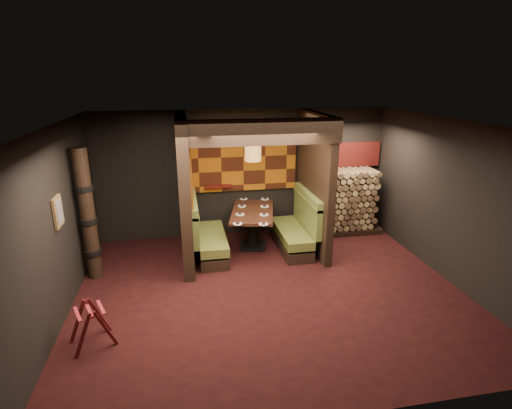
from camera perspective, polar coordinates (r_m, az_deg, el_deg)
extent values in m
cube|color=black|center=(7.06, 1.99, -12.27)|extent=(6.50, 5.50, 0.02)
cube|color=black|center=(6.13, 2.29, 11.54)|extent=(6.50, 5.50, 0.02)
cube|color=black|center=(9.06, -1.71, 4.49)|extent=(6.50, 0.02, 2.85)
cube|color=black|center=(4.06, 10.96, -14.02)|extent=(6.50, 0.02, 2.85)
cube|color=black|center=(6.59, -26.77, -2.83)|extent=(0.02, 5.50, 2.85)
cube|color=black|center=(7.82, 26.14, 0.37)|extent=(0.02, 5.50, 2.85)
cube|color=black|center=(7.88, -10.18, 2.12)|extent=(0.20, 2.20, 2.85)
cube|color=black|center=(8.36, 8.29, 3.15)|extent=(0.15, 2.10, 2.85)
cube|color=black|center=(6.83, 0.73, 10.29)|extent=(2.85, 0.18, 0.44)
cube|color=#A65910|center=(8.92, -1.84, 6.88)|extent=(2.40, 0.06, 1.55)
cube|color=#A65910|center=(7.95, -9.50, 5.45)|extent=(0.04, 1.85, 1.45)
cube|color=#4F120E|center=(8.94, -5.39, 2.62)|extent=(0.60, 0.12, 0.07)
cube|color=black|center=(8.35, -6.26, -6.40)|extent=(0.55, 1.60, 0.22)
cube|color=#576328|center=(8.25, -6.32, -4.82)|extent=(0.55, 1.60, 0.18)
cube|color=#4A642A|center=(8.09, -8.78, -2.42)|extent=(0.12, 1.60, 0.78)
cube|color=#576328|center=(7.98, -8.90, -0.06)|extent=(0.15, 1.60, 0.06)
cube|color=black|center=(8.62, 4.99, -5.55)|extent=(0.55, 1.60, 0.22)
cube|color=#576328|center=(8.52, 5.04, -4.01)|extent=(0.55, 1.60, 0.18)
cube|color=#4A642A|center=(8.47, 7.29, -1.39)|extent=(0.12, 1.60, 0.78)
cube|color=#576328|center=(8.36, 7.39, 0.87)|extent=(0.15, 1.60, 0.06)
cube|color=black|center=(8.69, -0.47, -5.84)|extent=(0.66, 0.66, 0.06)
cylinder|color=black|center=(8.55, -0.48, -3.67)|extent=(0.20, 0.20, 0.77)
cube|color=#371F14|center=(8.40, -0.49, -1.05)|extent=(1.18, 1.72, 0.06)
cylinder|color=white|center=(7.65, -2.62, -2.76)|extent=(0.18, 0.18, 0.01)
cube|color=black|center=(7.65, -2.63, -2.65)|extent=(0.09, 0.12, 0.02)
cylinder|color=white|center=(7.63, 1.07, -2.82)|extent=(0.18, 0.18, 0.01)
cube|color=black|center=(7.62, 1.07, -2.70)|extent=(0.09, 0.12, 0.02)
cylinder|color=white|center=(8.15, -2.31, -1.41)|extent=(0.18, 0.18, 0.01)
cube|color=black|center=(8.15, -2.31, -1.31)|extent=(0.09, 0.12, 0.02)
cylinder|color=white|center=(8.13, 1.16, -1.46)|extent=(0.18, 0.18, 0.01)
cube|color=black|center=(8.13, 1.16, -1.35)|extent=(0.09, 0.12, 0.02)
cylinder|color=white|center=(8.66, -2.03, -0.22)|extent=(0.18, 0.18, 0.01)
cube|color=black|center=(8.66, -2.03, -0.12)|extent=(0.09, 0.12, 0.02)
cylinder|color=white|center=(8.64, 1.23, -0.26)|extent=(0.18, 0.18, 0.01)
cube|color=black|center=(8.63, 1.23, -0.16)|extent=(0.09, 0.12, 0.02)
cylinder|color=white|center=(9.17, -1.78, 0.84)|extent=(0.18, 0.18, 0.01)
cube|color=black|center=(9.17, -1.78, 0.93)|extent=(0.09, 0.12, 0.02)
cylinder|color=white|center=(9.15, 1.30, 0.80)|extent=(0.18, 0.18, 0.01)
cube|color=black|center=(9.15, 1.30, 0.90)|extent=(0.09, 0.12, 0.02)
cylinder|color=#A67033|center=(8.02, -0.45, 7.83)|extent=(0.33, 0.33, 0.45)
sphere|color=#FFC672|center=(8.02, -0.45, 7.83)|extent=(0.18, 0.18, 0.18)
cylinder|color=black|center=(7.94, -0.46, 11.20)|extent=(0.02, 0.02, 0.50)
cube|color=brown|center=(6.61, -26.46, -0.93)|extent=(0.04, 0.36, 0.46)
cube|color=#3F3F3F|center=(6.60, -26.25, -0.92)|extent=(0.01, 0.27, 0.36)
cube|color=#4C0E10|center=(5.97, -23.52, -16.93)|extent=(0.28, 0.15, 0.64)
cube|color=#4C0E10|center=(6.00, -20.60, -16.33)|extent=(0.28, 0.15, 0.64)
cube|color=#4C0E10|center=(6.28, -24.16, -15.13)|extent=(0.28, 0.15, 0.64)
cube|color=#4C0E10|center=(6.32, -21.41, -14.57)|extent=(0.28, 0.15, 0.64)
cube|color=maroon|center=(6.00, -24.15, -14.09)|extent=(0.19, 0.38, 0.01)
cube|color=maroon|center=(6.01, -22.71, -13.81)|extent=(0.19, 0.38, 0.01)
cube|color=maroon|center=(6.03, -21.28, -13.52)|extent=(0.19, 0.38, 0.01)
cylinder|color=black|center=(7.61, -22.90, -1.43)|extent=(0.26, 0.26, 2.40)
cylinder|color=black|center=(7.86, -22.28, -6.24)|extent=(0.31, 0.31, 0.09)
cylinder|color=black|center=(7.64, -22.81, -2.13)|extent=(0.31, 0.31, 0.09)
cylinder|color=black|center=(7.47, -23.37, 2.19)|extent=(0.31, 0.31, 0.09)
cube|color=black|center=(9.70, 12.23, -3.44)|extent=(1.73, 0.70, 0.12)
cube|color=brown|center=(9.46, 12.53, 0.79)|extent=(1.73, 0.70, 1.38)
cube|color=maroon|center=(9.52, 12.16, 6.96)|extent=(1.83, 0.10, 0.56)
cube|color=black|center=(8.63, 8.31, 3.61)|extent=(0.08, 0.08, 2.85)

